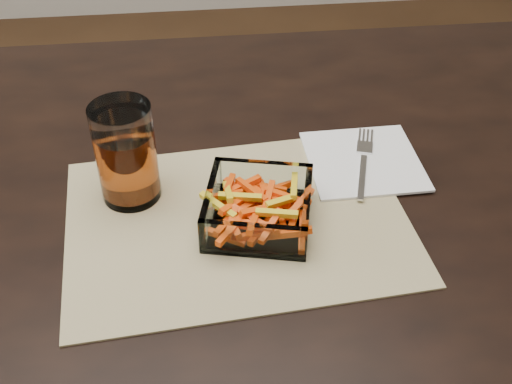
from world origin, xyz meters
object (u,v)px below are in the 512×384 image
Objects in this scene: dining_table at (133,230)px; glass_bowl at (258,210)px; tumbler at (126,156)px; fork at (364,160)px.

dining_table is 9.99× the size of glass_bowl.
dining_table is 0.16m from tumbler.
fork is at bearing 33.26° from glass_bowl.
glass_bowl is 0.20m from fork.
tumbler is at bearing 155.78° from glass_bowl.
glass_bowl is 0.94× the size of fork.
fork is (0.34, 0.04, -0.06)m from tumbler.
dining_table is 11.26× the size of tumbler.
fork reaches higher than dining_table.
dining_table is 9.43× the size of fork.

